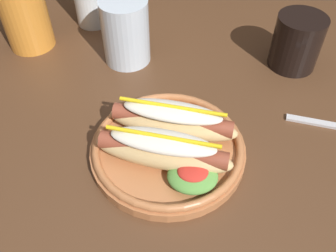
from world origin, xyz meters
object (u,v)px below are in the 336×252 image
(fork, at_px, (331,127))
(soda_cup, at_px, (297,42))
(hot_dog_plate, at_px, (169,143))
(water_cup, at_px, (126,32))
(extra_cup, at_px, (25,16))

(fork, bearing_deg, soda_cup, 114.17)
(hot_dog_plate, distance_m, fork, 0.27)
(water_cup, bearing_deg, hot_dog_plate, -71.47)
(soda_cup, relative_size, extra_cup, 0.77)
(hot_dog_plate, xyz_separation_m, water_cup, (-0.08, 0.25, 0.03))
(hot_dog_plate, height_order, fork, hot_dog_plate)
(hot_dog_plate, relative_size, extra_cup, 1.78)
(fork, bearing_deg, extra_cup, 171.58)
(extra_cup, bearing_deg, soda_cup, -7.05)
(hot_dog_plate, relative_size, fork, 1.95)
(soda_cup, bearing_deg, hot_dog_plate, -135.98)
(fork, relative_size, extra_cup, 0.92)
(fork, bearing_deg, hot_dog_plate, -152.87)
(fork, distance_m, soda_cup, 0.18)
(hot_dog_plate, relative_size, soda_cup, 2.32)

